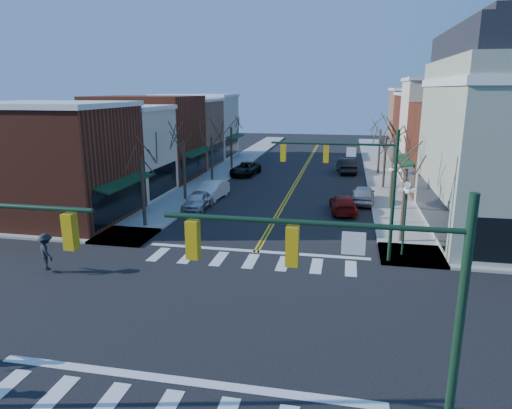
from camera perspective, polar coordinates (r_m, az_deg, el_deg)
The scene contains 31 objects.
ground at distance 19.75m, azimuth -4.50°, elevation -13.51°, with size 160.00×160.00×0.00m, color black.
sidewalk_left at distance 40.28m, azimuth -8.81°, elevation 1.00°, with size 3.50×70.00×0.15m, color #9E9B93.
sidewalk_right at distance 38.09m, azimuth 16.77°, elevation -0.21°, with size 3.50×70.00×0.15m, color #9E9B93.
bldg_left_brick_a at distance 35.45m, azimuth -24.05°, elevation 4.60°, with size 10.00×8.50×8.00m, color maroon.
bldg_left_stucco_a at distance 41.98m, azimuth -17.98°, elevation 6.11°, with size 10.00×7.00×7.50m, color beige.
bldg_left_brick_b at distance 49.01m, azimuth -13.49°, elevation 8.07°, with size 10.00×9.00×8.50m, color maroon.
bldg_left_tan at distance 56.60m, azimuth -9.98°, elevation 8.67°, with size 10.00×7.50×7.80m, color #9A7355.
bldg_left_stucco_b at distance 63.85m, azimuth -7.47°, elevation 9.55°, with size 10.00×8.00×8.20m, color beige.
bldg_right_brick_a at distance 44.15m, azimuth 25.27°, elevation 6.14°, with size 10.00×8.50×8.00m, color maroon.
bldg_right_stucco at distance 51.56m, azimuth 23.40°, elevation 8.43°, with size 10.00×7.00×10.00m, color beige.
bldg_right_brick_b at distance 58.96m, azimuth 21.87°, elevation 8.43°, with size 10.00×8.00×8.50m, color maroon.
bldg_right_tan at distance 66.80m, azimuth 20.69°, elevation 9.31°, with size 10.00×8.00×9.00m, color #9A7355.
traffic_mast_near_right at distance 10.42m, azimuth 14.08°, elevation -11.61°, with size 6.60×0.28×7.20m.
traffic_mast_far_right at distance 24.61m, azimuth 12.66°, elevation 3.42°, with size 6.60×0.28×7.20m.
lamppost_corner at distance 26.25m, azimuth 18.20°, elevation -0.19°, with size 0.36×0.36×4.33m.
lamppost_midblock at distance 32.56m, azimuth 16.94°, elevation 2.60°, with size 0.36×0.36×4.33m.
tree_left_a at distance 31.54m, azimuth -13.92°, elevation 1.36°, with size 0.24×0.24×4.76m, color #382B21.
tree_left_b at distance 38.75m, azimuth -8.96°, elevation 4.16°, with size 0.24×0.24×5.04m, color #382B21.
tree_left_c at distance 46.28m, azimuth -5.55°, elevation 5.58°, with size 0.24×0.24×4.55m, color #382B21.
tree_left_d at distance 53.89m, azimuth -3.09°, elevation 7.04°, with size 0.24×0.24×4.90m, color #382B21.
tree_right_a at distance 28.84m, azimuth 17.95°, elevation -0.25°, with size 0.24×0.24×4.62m, color #382B21.
tree_right_b at distance 36.56m, azimuth 16.64°, elevation 3.25°, with size 0.24×0.24×5.18m, color #382B21.
tree_right_c at distance 44.45m, azimuth 15.75°, elevation 4.94°, with size 0.24×0.24×4.83m, color #382B21.
tree_right_d at distance 52.34m, azimuth 15.15°, elevation 6.39°, with size 0.24×0.24×4.97m, color #382B21.
car_left_near at distance 35.98m, azimuth -7.32°, elevation 0.48°, with size 1.65×4.10×1.40m, color silver.
car_left_mid at distance 39.25m, azimuth -5.51°, elevation 1.78°, with size 1.61×4.62×1.52m, color silver.
car_left_far at distance 50.10m, azimuth -1.33°, elevation 4.48°, with size 2.33×5.06×1.41m, color black.
car_right_near at distance 35.45m, azimuth 10.82°, elevation 0.09°, with size 1.88×4.63×1.34m, color maroon.
car_right_mid at distance 38.56m, azimuth 13.27°, elevation 1.23°, with size 1.78×4.43×1.51m, color #A4A4A8.
car_right_far at distance 52.43m, azimuth 11.24°, elevation 4.79°, with size 1.75×5.02×1.65m, color black.
pedestrian_dark_b at distance 25.76m, azimuth -24.74°, elevation -5.37°, with size 1.24×0.71×1.92m, color black.
Camera 1 is at (4.89, -16.79, 9.17)m, focal length 32.00 mm.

